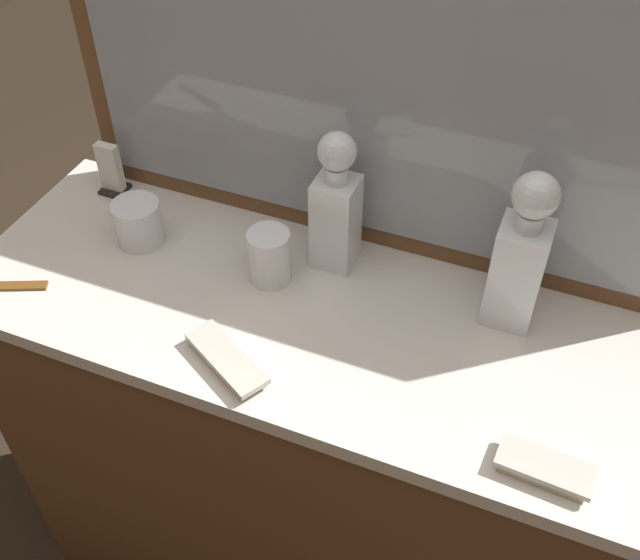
% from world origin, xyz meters
% --- Properties ---
extents(dresser, '(1.29, 0.47, 0.94)m').
position_xyz_m(dresser, '(0.00, 0.00, 0.47)').
color(dresser, brown).
rests_on(dresser, ground_plane).
extents(dresser_mirror, '(1.12, 0.03, 0.58)m').
position_xyz_m(dresser_mirror, '(0.00, 0.22, 1.23)').
color(dresser_mirror, brown).
rests_on(dresser_mirror, dresser).
extents(crystal_decanter_rear, '(0.07, 0.07, 0.27)m').
position_xyz_m(crystal_decanter_rear, '(-0.03, 0.14, 1.05)').
color(crystal_decanter_rear, white).
rests_on(crystal_decanter_rear, dresser).
extents(crystal_decanter_far_left, '(0.08, 0.08, 0.29)m').
position_xyz_m(crystal_decanter_far_left, '(0.30, 0.12, 1.06)').
color(crystal_decanter_far_left, white).
rests_on(crystal_decanter_far_left, dresser).
extents(crystal_tumbler_rear, '(0.09, 0.09, 0.09)m').
position_xyz_m(crystal_tumbler_rear, '(-0.39, 0.05, 0.98)').
color(crystal_tumbler_rear, white).
rests_on(crystal_tumbler_rear, dresser).
extents(crystal_tumbler_far_right, '(0.08, 0.08, 0.10)m').
position_xyz_m(crystal_tumbler_far_right, '(-0.12, 0.05, 0.98)').
color(crystal_tumbler_far_right, white).
rests_on(crystal_tumbler_far_right, dresser).
extents(silver_brush_far_right, '(0.17, 0.13, 0.02)m').
position_xyz_m(silver_brush_far_right, '(-0.09, -0.16, 0.95)').
color(silver_brush_far_right, '#B7A88C').
rests_on(silver_brush_far_right, dresser).
extents(silver_brush_rear, '(0.14, 0.06, 0.02)m').
position_xyz_m(silver_brush_rear, '(0.41, -0.17, 0.95)').
color(silver_brush_rear, '#B7A88C').
rests_on(silver_brush_rear, dresser).
extents(tortoiseshell_comb, '(0.14, 0.08, 0.01)m').
position_xyz_m(tortoiseshell_comb, '(-0.54, -0.15, 0.94)').
color(tortoiseshell_comb, brown).
rests_on(tortoiseshell_comb, dresser).
extents(napkin_holder, '(0.05, 0.05, 0.11)m').
position_xyz_m(napkin_holder, '(-0.52, 0.16, 0.98)').
color(napkin_holder, black).
rests_on(napkin_holder, dresser).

